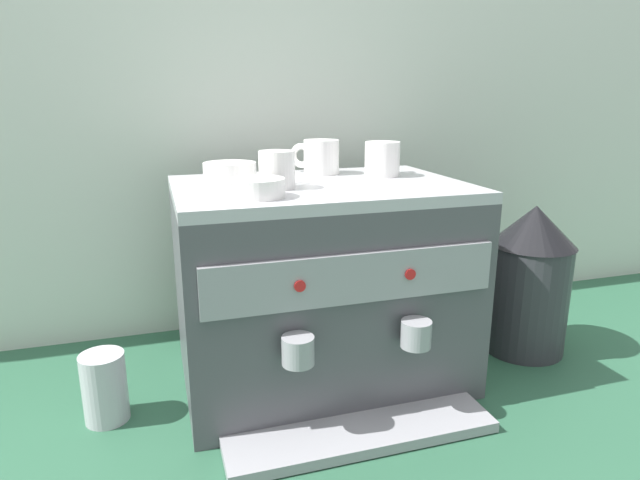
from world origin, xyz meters
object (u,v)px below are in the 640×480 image
object	(u,v)px
ceramic_cup_2	(320,157)
ceramic_bowl_1	(230,173)
espresso_machine	(321,284)
coffee_grinder	(529,279)
ceramic_bowl_0	(259,188)
ceramic_cup_0	(383,159)
ceramic_cup_1	(278,169)
milk_pitcher	(105,387)

from	to	relation	value
ceramic_cup_2	ceramic_bowl_1	distance (m)	0.22
espresso_machine	coffee_grinder	bearing A→B (deg)	-3.29
ceramic_bowl_1	coffee_grinder	xyz separation A→B (m)	(0.68, -0.10, -0.26)
ceramic_bowl_0	ceramic_cup_0	bearing A→B (deg)	28.81
ceramic_cup_1	milk_pitcher	xyz separation A→B (m)	(-0.35, -0.02, -0.39)
coffee_grinder	espresso_machine	bearing A→B (deg)	176.71
ceramic_bowl_0	ceramic_bowl_1	bearing A→B (deg)	97.87
ceramic_cup_0	ceramic_bowl_1	world-z (taller)	ceramic_cup_0
ceramic_bowl_1	coffee_grinder	distance (m)	0.73
ceramic_cup_1	ceramic_bowl_1	bearing A→B (deg)	128.64
ceramic_cup_1	coffee_grinder	xyz separation A→B (m)	(0.60, -0.00, -0.28)
ceramic_cup_2	coffee_grinder	world-z (taller)	ceramic_cup_2
espresso_machine	coffee_grinder	world-z (taller)	espresso_machine
coffee_grinder	milk_pitcher	xyz separation A→B (m)	(-0.95, -0.01, -0.11)
coffee_grinder	ceramic_cup_1	bearing A→B (deg)	179.60
coffee_grinder	ceramic_bowl_0	bearing A→B (deg)	-173.07
ceramic_cup_2	ceramic_bowl_1	xyz separation A→B (m)	(-0.21, -0.06, -0.02)
ceramic_bowl_1	coffee_grinder	world-z (taller)	ceramic_bowl_1
ceramic_bowl_1	milk_pitcher	size ratio (longest dim) A/B	0.80
ceramic_cup_0	ceramic_cup_1	xyz separation A→B (m)	(-0.26, -0.09, -0.00)
ceramic_bowl_1	milk_pitcher	distance (m)	0.48
ceramic_bowl_0	ceramic_bowl_1	distance (m)	0.18
ceramic_bowl_0	coffee_grinder	bearing A→B (deg)	6.93
ceramic_cup_1	milk_pitcher	size ratio (longest dim) A/B	0.73
ceramic_cup_2	ceramic_cup_1	bearing A→B (deg)	-129.80
ceramic_cup_1	espresso_machine	bearing A→B (deg)	14.86
ceramic_bowl_0	milk_pitcher	xyz separation A→B (m)	(-0.29, 0.06, -0.37)
ceramic_bowl_0	milk_pitcher	distance (m)	0.48
ceramic_cup_0	ceramic_cup_2	bearing A→B (deg)	149.29
ceramic_cup_1	ceramic_bowl_1	distance (m)	0.13
ceramic_cup_1	ceramic_bowl_1	xyz separation A→B (m)	(-0.08, 0.10, -0.02)
ceramic_cup_0	ceramic_bowl_1	xyz separation A→B (m)	(-0.33, 0.01, -0.02)
ceramic_cup_1	ceramic_bowl_1	size ratio (longest dim) A/B	0.91
ceramic_cup_2	ceramic_bowl_0	world-z (taller)	ceramic_cup_2
ceramic_cup_2	ceramic_bowl_1	world-z (taller)	ceramic_cup_2
espresso_machine	ceramic_cup_0	size ratio (longest dim) A/B	5.60
milk_pitcher	ceramic_cup_2	bearing A→B (deg)	20.45
ceramic_cup_0	ceramic_bowl_0	bearing A→B (deg)	-151.19
ceramic_cup_1	ceramic_cup_2	size ratio (longest dim) A/B	0.95
ceramic_cup_0	coffee_grinder	xyz separation A→B (m)	(0.34, -0.09, -0.28)
ceramic_cup_2	coffee_grinder	xyz separation A→B (m)	(0.47, -0.16, -0.28)
ceramic_cup_0	coffee_grinder	bearing A→B (deg)	-14.85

